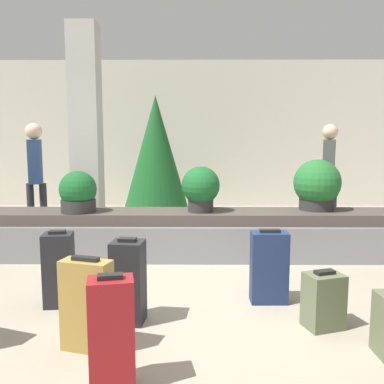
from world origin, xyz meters
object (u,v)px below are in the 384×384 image
object	(u,v)px
pillar	(86,134)
traveler_0	(35,169)
suitcase_0	(87,305)
potted_plant_0	(317,186)
suitcase_4	(269,267)
traveler_1	(329,167)
decorated_tree	(156,153)
suitcase_3	(112,333)
potted_plant_1	(78,193)
suitcase_6	(323,300)
potted_plant_2	(201,188)
suitcase_2	(59,269)
suitcase_1	(128,282)

from	to	relation	value
pillar	traveler_0	bearing A→B (deg)	174.73
pillar	suitcase_0	bearing A→B (deg)	-76.34
potted_plant_0	traveler_0	size ratio (longest dim) A/B	0.38
pillar	suitcase_0	size ratio (longest dim) A/B	4.51
suitcase_4	traveler_1	bearing A→B (deg)	63.49
traveler_0	decorated_tree	xyz separation A→B (m)	(1.71, 1.55, 0.18)
pillar	suitcase_3	size ratio (longest dim) A/B	4.33
potted_plant_1	traveler_0	bearing A→B (deg)	130.67
suitcase_3	decorated_tree	bearing A→B (deg)	81.37
suitcase_4	decorated_tree	bearing A→B (deg)	108.45
suitcase_6	potted_plant_1	world-z (taller)	potted_plant_1
potted_plant_0	potted_plant_2	xyz separation A→B (m)	(-1.54, -0.15, -0.02)
potted_plant_1	potted_plant_0	bearing A→B (deg)	3.64
suitcase_2	suitcase_1	bearing A→B (deg)	-32.62
suitcase_1	suitcase_3	world-z (taller)	suitcase_3
suitcase_6	potted_plant_0	size ratio (longest dim) A/B	0.73
suitcase_2	suitcase_6	world-z (taller)	suitcase_2
suitcase_2	decorated_tree	xyz separation A→B (m)	(0.52, 4.23, 0.90)
suitcase_1	potted_plant_2	world-z (taller)	potted_plant_2
suitcase_0	traveler_1	size ratio (longest dim) A/B	0.40
pillar	suitcase_4	distance (m)	3.65
pillar	suitcase_3	xyz separation A→B (m)	(1.11, -3.92, -1.24)
pillar	decorated_tree	bearing A→B (deg)	61.35
suitcase_1	suitcase_3	bearing A→B (deg)	-80.54
suitcase_0	suitcase_1	world-z (taller)	suitcase_1
pillar	potted_plant_2	bearing A→B (deg)	-30.02
suitcase_3	potted_plant_2	bearing A→B (deg)	67.68
potted_plant_1	potted_plant_2	bearing A→B (deg)	1.60
potted_plant_0	traveler_0	xyz separation A→B (m)	(-4.06, 0.90, 0.14)
potted_plant_0	traveler_1	xyz separation A→B (m)	(0.58, 1.40, 0.14)
suitcase_1	potted_plant_1	distance (m)	2.21
suitcase_4	potted_plant_1	xyz separation A→B (m)	(-2.20, 1.49, 0.50)
suitcase_3	suitcase_4	size ratio (longest dim) A/B	1.04
pillar	decorated_tree	distance (m)	1.88
potted_plant_2	traveler_1	xyz separation A→B (m)	(2.11, 1.55, 0.16)
suitcase_6	suitcase_1	bearing A→B (deg)	158.78
pillar	potted_plant_0	distance (m)	3.41
suitcase_3	potted_plant_1	bearing A→B (deg)	97.85
suitcase_1	traveler_0	distance (m)	3.64
pillar	suitcase_1	distance (m)	3.39
pillar	potted_plant_2	size ratio (longest dim) A/B	5.45
suitcase_1	suitcase_2	xyz separation A→B (m)	(-0.70, 0.35, -0.01)
suitcase_0	potted_plant_2	size ratio (longest dim) A/B	1.21
suitcase_0	potted_plant_2	xyz separation A→B (m)	(0.87, 2.45, 0.56)
potted_plant_2	traveler_1	bearing A→B (deg)	36.26
pillar	suitcase_2	xyz separation A→B (m)	(0.36, -2.61, -1.25)
potted_plant_0	suitcase_4	bearing A→B (deg)	-118.31
potted_plant_0	traveler_0	distance (m)	4.16
suitcase_2	suitcase_6	distance (m)	2.37
suitcase_3	suitcase_4	xyz separation A→B (m)	(1.22, 1.40, -0.02)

